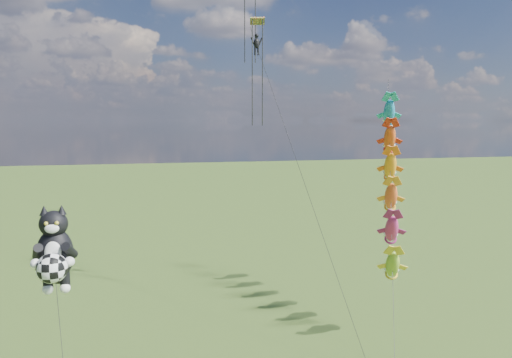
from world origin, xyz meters
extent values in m
cylinder|color=black|center=(-3.96, 3.07, 3.08)|extent=(0.74, 2.69, 5.88)
ellipsoid|color=black|center=(-4.31, 4.66, 7.41)|extent=(2.23, 1.97, 2.79)
ellipsoid|color=black|center=(-4.31, 4.57, 9.06)|extent=(1.75, 1.65, 1.41)
cone|color=black|center=(-4.74, 4.57, 9.80)|extent=(0.59, 0.59, 0.52)
cone|color=black|center=(-3.87, 4.57, 9.80)|extent=(0.59, 0.59, 0.52)
ellipsoid|color=white|center=(-4.31, 4.01, 8.93)|extent=(0.80, 0.53, 0.51)
ellipsoid|color=white|center=(-4.31, 4.01, 7.67)|extent=(0.92, 0.53, 1.15)
sphere|color=gold|center=(-4.57, 3.95, 9.22)|extent=(0.21, 0.21, 0.21)
sphere|color=gold|center=(-4.05, 3.95, 9.22)|extent=(0.21, 0.21, 0.21)
sphere|color=white|center=(-5.14, 3.75, 7.19)|extent=(0.52, 0.52, 0.52)
sphere|color=white|center=(-3.48, 3.75, 7.19)|extent=(0.52, 0.52, 0.52)
sphere|color=white|center=(-4.74, 4.53, 5.54)|extent=(0.56, 0.56, 0.56)
sphere|color=white|center=(-3.87, 4.53, 5.54)|extent=(0.56, 0.56, 0.56)
sphere|color=white|center=(-4.31, 3.49, 6.97)|extent=(1.56, 1.56, 1.56)
cylinder|color=black|center=(17.58, 8.92, 9.04)|extent=(6.68, 14.38, 17.80)
ellipsoid|color=green|center=(16.12, 5.76, 5.13)|extent=(1.83, 2.59, 2.58)
ellipsoid|color=#D8336E|center=(16.86, 7.37, 7.12)|extent=(1.83, 2.59, 2.58)
ellipsoid|color=red|center=(17.60, 8.97, 9.11)|extent=(1.83, 2.59, 2.58)
ellipsoid|color=yellow|center=(18.35, 10.58, 11.10)|extent=(1.83, 2.59, 2.58)
ellipsoid|color=orange|center=(19.09, 12.19, 13.10)|extent=(1.83, 2.59, 2.58)
ellipsoid|color=blue|center=(19.84, 13.79, 15.09)|extent=(1.83, 2.59, 2.58)
cylinder|color=black|center=(11.07, 10.04, 11.18)|extent=(3.30, 16.78, 22.09)
cube|color=green|center=(9.30, 15.26, 22.07)|extent=(1.16, 0.59, 0.56)
cylinder|color=black|center=(8.91, 15.26, 17.98)|extent=(0.08, 0.08, 8.18)
cylinder|color=black|center=(9.69, 15.26, 17.98)|extent=(0.08, 0.08, 8.18)
cylinder|color=black|center=(8.99, 18.42, 23.08)|extent=(0.08, 0.08, 8.06)
cylinder|color=black|center=(9.87, 18.42, 23.08)|extent=(0.08, 0.08, 8.06)
camera|label=1|loc=(0.16, -23.01, 14.47)|focal=35.00mm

